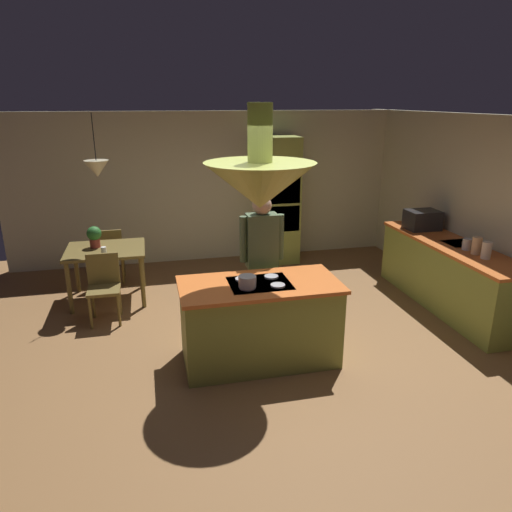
% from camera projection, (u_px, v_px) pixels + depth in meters
% --- Properties ---
extents(ground, '(8.16, 8.16, 0.00)m').
position_uv_depth(ground, '(255.00, 350.00, 5.42)').
color(ground, olive).
extents(wall_back, '(6.80, 0.10, 2.55)m').
position_uv_depth(wall_back, '(211.00, 187.00, 8.20)').
color(wall_back, beige).
rests_on(wall_back, ground).
extents(wall_right, '(0.10, 7.20, 2.55)m').
position_uv_depth(wall_right, '(494.00, 218.00, 6.08)').
color(wall_right, beige).
rests_on(wall_right, ground).
extents(kitchen_island, '(1.69, 0.84, 0.92)m').
position_uv_depth(kitchen_island, '(260.00, 322.00, 5.09)').
color(kitchen_island, '#939E42').
rests_on(kitchen_island, ground).
extents(counter_run_right, '(0.73, 2.59, 0.90)m').
position_uv_depth(counter_run_right, '(449.00, 275.00, 6.44)').
color(counter_run_right, '#939E42').
rests_on(counter_run_right, ground).
extents(oven_tower, '(0.66, 0.62, 2.15)m').
position_uv_depth(oven_tower, '(278.00, 201.00, 8.13)').
color(oven_tower, '#939E42').
rests_on(oven_tower, ground).
extents(dining_table, '(1.06, 0.90, 0.76)m').
position_uv_depth(dining_table, '(106.00, 255.00, 6.60)').
color(dining_table, brown).
rests_on(dining_table, ground).
extents(person_at_island, '(0.53, 0.23, 1.69)m').
position_uv_depth(person_at_island, '(262.00, 255.00, 5.61)').
color(person_at_island, tan).
rests_on(person_at_island, ground).
extents(range_hood, '(1.10, 1.10, 1.00)m').
position_uv_depth(range_hood, '(260.00, 183.00, 4.61)').
color(range_hood, '#939E42').
extents(pendant_light_over_table, '(0.32, 0.32, 0.82)m').
position_uv_depth(pendant_light_over_table, '(97.00, 169.00, 6.22)').
color(pendant_light_over_table, beige).
extents(chair_facing_island, '(0.40, 0.40, 0.87)m').
position_uv_depth(chair_facing_island, '(104.00, 283.00, 6.03)').
color(chair_facing_island, brown).
rests_on(chair_facing_island, ground).
extents(chair_by_back_wall, '(0.40, 0.40, 0.87)m').
position_uv_depth(chair_by_back_wall, '(110.00, 252.00, 7.27)').
color(chair_by_back_wall, brown).
rests_on(chair_by_back_wall, ground).
extents(potted_plant_on_table, '(0.20, 0.20, 0.30)m').
position_uv_depth(potted_plant_on_table, '(94.00, 236.00, 6.57)').
color(potted_plant_on_table, '#99382D').
rests_on(potted_plant_on_table, dining_table).
extents(cup_on_table, '(0.07, 0.07, 0.09)m').
position_uv_depth(cup_on_table, '(104.00, 250.00, 6.34)').
color(cup_on_table, white).
rests_on(cup_on_table, dining_table).
extents(canister_flour, '(0.11, 0.11, 0.21)m').
position_uv_depth(canister_flour, '(486.00, 250.00, 5.68)').
color(canister_flour, silver).
rests_on(canister_flour, counter_run_right).
extents(canister_sugar, '(0.12, 0.12, 0.22)m').
position_uv_depth(canister_sugar, '(477.00, 246.00, 5.84)').
color(canister_sugar, '#E0B78C').
rests_on(canister_sugar, counter_run_right).
extents(canister_tea, '(0.11, 0.11, 0.14)m').
position_uv_depth(canister_tea, '(467.00, 244.00, 6.02)').
color(canister_tea, silver).
rests_on(canister_tea, counter_run_right).
extents(microwave_on_counter, '(0.46, 0.36, 0.28)m').
position_uv_depth(microwave_on_counter, '(422.00, 220.00, 6.96)').
color(microwave_on_counter, '#232326').
rests_on(microwave_on_counter, counter_run_right).
extents(cooking_pot_on_cooktop, '(0.18, 0.18, 0.12)m').
position_uv_depth(cooking_pot_on_cooktop, '(247.00, 282.00, 4.77)').
color(cooking_pot_on_cooktop, '#B2B2B7').
rests_on(cooking_pot_on_cooktop, kitchen_island).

